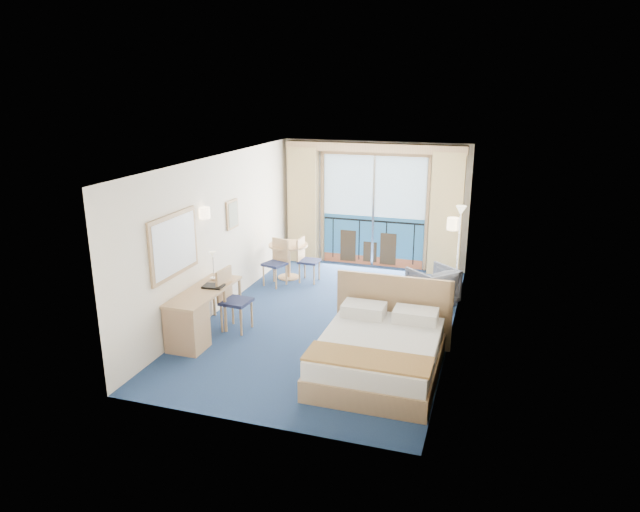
{
  "coord_description": "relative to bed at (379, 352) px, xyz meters",
  "views": [
    {
      "loc": [
        2.56,
        -8.58,
        3.83
      ],
      "look_at": [
        -0.24,
        0.2,
        1.05
      ],
      "focal_mm": 32.0,
      "sensor_mm": 36.0,
      "label": 1
    }
  ],
  "objects": [
    {
      "name": "room_walls",
      "position": [
        -1.18,
        1.56,
        1.47
      ],
      "size": [
        4.04,
        6.54,
        2.72
      ],
      "color": "white",
      "rests_on": "ground"
    },
    {
      "name": "armchair",
      "position": [
        0.37,
        2.87,
        0.03
      ],
      "size": [
        1.04,
        1.04,
        0.68
      ],
      "primitive_type": "imported",
      "rotation": [
        0.0,
        0.0,
        3.98
      ],
      "color": "#454A54",
      "rests_on": "ground"
    },
    {
      "name": "folder",
      "position": [
        -2.81,
        0.56,
        0.46
      ],
      "size": [
        0.34,
        0.26,
        0.03
      ],
      "primitive_type": "cube",
      "rotation": [
        0.0,
        0.0,
        0.07
      ],
      "color": "black",
      "rests_on": "desk"
    },
    {
      "name": "nightstand",
      "position": [
        0.6,
        1.19,
        -0.04
      ],
      "size": [
        0.41,
        0.39,
        0.54
      ],
      "primitive_type": "cube",
      "color": "tan",
      "rests_on": "ground"
    },
    {
      "name": "wall_print",
      "position": [
        -3.15,
        2.01,
        1.29
      ],
      "size": [
        0.04,
        0.42,
        0.52
      ],
      "color": "tan",
      "rests_on": "room_walls"
    },
    {
      "name": "desk",
      "position": [
        -2.89,
        -0.04,
        0.11
      ],
      "size": [
        0.55,
        1.61,
        0.75
      ],
      "color": "tan",
      "rests_on": "ground"
    },
    {
      "name": "desk_lamp",
      "position": [
        -2.97,
        0.88,
        0.79
      ],
      "size": [
        0.12,
        0.12,
        0.46
      ],
      "color": "silver",
      "rests_on": "desk"
    },
    {
      "name": "sconce_left",
      "position": [
        -3.12,
        0.96,
        1.54
      ],
      "size": [
        0.18,
        0.18,
        0.18
      ],
      "primitive_type": "cylinder",
      "color": "#FFE1B2",
      "rests_on": "room_walls"
    },
    {
      "name": "table_chair_b",
      "position": [
        -2.7,
        2.97,
        0.21
      ],
      "size": [
        0.5,
        0.5,
        0.92
      ],
      "rotation": [
        0.0,
        0.0,
        -0.31
      ],
      "color": "#1E2547",
      "rests_on": "ground"
    },
    {
      "name": "balcony_door",
      "position": [
        -1.18,
        4.78,
        0.83
      ],
      "size": [
        2.36,
        0.03,
        2.52
      ],
      "color": "navy",
      "rests_on": "room_walls"
    },
    {
      "name": "floor",
      "position": [
        -1.18,
        1.56,
        -0.31
      ],
      "size": [
        6.5,
        6.5,
        0.0
      ],
      "primitive_type": "plane",
      "color": "navy",
      "rests_on": "ground"
    },
    {
      "name": "mirror",
      "position": [
        -3.15,
        0.06,
        1.24
      ],
      "size": [
        0.05,
        1.25,
        0.95
      ],
      "color": "tan",
      "rests_on": "room_walls"
    },
    {
      "name": "desk_chair",
      "position": [
        -2.59,
        0.72,
        0.26
      ],
      "size": [
        0.47,
        0.46,
        1.02
      ],
      "rotation": [
        0.0,
        0.0,
        1.5
      ],
      "color": "#1E2547",
      "rests_on": "ground"
    },
    {
      "name": "curtain_left",
      "position": [
        -2.73,
        4.63,
        0.97
      ],
      "size": [
        0.65,
        0.22,
        2.55
      ],
      "primitive_type": "cube",
      "color": "tan",
      "rests_on": "room_walls"
    },
    {
      "name": "table_chair_a",
      "position": [
        -2.22,
        3.32,
        0.19
      ],
      "size": [
        0.4,
        0.39,
        0.89
      ],
      "rotation": [
        0.0,
        0.0,
        1.54
      ],
      "color": "#1E2547",
      "rests_on": "ground"
    },
    {
      "name": "phone",
      "position": [
        0.65,
        1.24,
        0.26
      ],
      "size": [
        0.17,
        0.13,
        0.07
      ],
      "primitive_type": "cube",
      "rotation": [
        0.0,
        0.0,
        0.03
      ],
      "color": "white",
      "rests_on": "nightstand"
    },
    {
      "name": "floor_lamp",
      "position": [
        0.7,
        4.06,
        0.9
      ],
      "size": [
        0.22,
        0.22,
        1.59
      ],
      "color": "silver",
      "rests_on": "ground"
    },
    {
      "name": "curtain_right",
      "position": [
        0.37,
        4.63,
        0.97
      ],
      "size": [
        0.65,
        0.22,
        2.55
      ],
      "primitive_type": "cube",
      "color": "tan",
      "rests_on": "room_walls"
    },
    {
      "name": "sconce_right",
      "position": [
        0.76,
        1.41,
        1.54
      ],
      "size": [
        0.18,
        0.18,
        0.18
      ],
      "primitive_type": "cylinder",
      "color": "#FFE1B2",
      "rests_on": "room_walls"
    },
    {
      "name": "round_table",
      "position": [
        -2.63,
        3.4,
        0.24
      ],
      "size": [
        0.8,
        0.8,
        0.72
      ],
      "color": "tan",
      "rests_on": "ground"
    },
    {
      "name": "pelmet",
      "position": [
        -1.18,
        4.66,
        2.27
      ],
      "size": [
        3.8,
        0.25,
        0.18
      ],
      "primitive_type": "cube",
      "color": "tan",
      "rests_on": "room_walls"
    },
    {
      "name": "bed",
      "position": [
        0.0,
        0.0,
        0.0
      ],
      "size": [
        1.76,
        2.09,
        1.1
      ],
      "color": "tan",
      "rests_on": "ground"
    }
  ]
}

